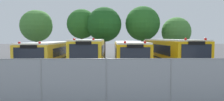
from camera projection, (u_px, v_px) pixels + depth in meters
ground_plane at (110, 68)px, 18.98m from camera, size 160.00×160.00×0.00m
school_bus_0 at (49, 54)px, 18.77m from camera, size 2.61×9.92×2.51m
school_bus_1 at (90, 52)px, 18.78m from camera, size 2.55×9.21×2.76m
school_bus_2 at (128, 53)px, 19.10m from camera, size 2.68×11.48×2.56m
school_bus_3 at (169, 52)px, 19.07m from camera, size 2.85×11.24×2.76m
tree_0 at (37, 25)px, 30.29m from camera, size 4.70×4.70×6.90m
tree_1 at (81, 24)px, 29.25m from camera, size 4.23×4.23×6.89m
tree_2 at (105, 24)px, 28.11m from camera, size 4.77×4.77×7.00m
tree_3 at (142, 24)px, 29.06m from camera, size 4.89×4.89×7.26m
tree_4 at (176, 32)px, 29.18m from camera, size 4.13×4.13×5.73m
chainlink_fence at (106, 80)px, 8.69m from camera, size 16.61×0.07×1.89m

